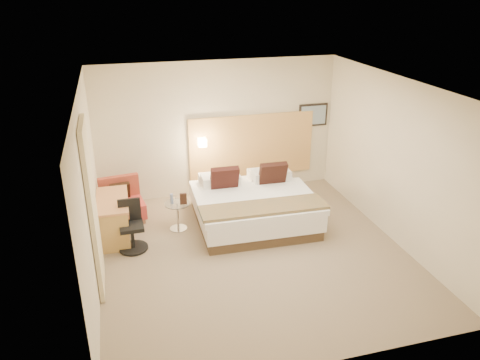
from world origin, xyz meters
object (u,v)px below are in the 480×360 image
object	(u,v)px
desk_chair	(132,230)
desk	(114,207)
bed	(253,205)
lounge_chair	(122,204)
side_table	(178,215)

from	to	relation	value
desk_chair	desk	bearing A→B (deg)	117.71
bed	lounge_chair	distance (m)	2.38
bed	lounge_chair	world-z (taller)	bed
side_table	desk_chair	xyz separation A→B (m)	(-0.81, -0.45, 0.06)
lounge_chair	side_table	xyz separation A→B (m)	(0.92, -0.65, -0.03)
desk	desk_chair	size ratio (longest dim) A/B	1.38
lounge_chair	desk_chair	distance (m)	1.11
side_table	desk_chair	distance (m)	0.93
side_table	desk_chair	size ratio (longest dim) A/B	0.61
desk_chair	bed	bearing A→B (deg)	10.08
side_table	desk	distance (m)	1.09
lounge_chair	desk_chair	size ratio (longest dim) A/B	0.98
bed	lounge_chair	bearing A→B (deg)	162.40
lounge_chair	side_table	bearing A→B (deg)	-35.49
side_table	desk_chair	bearing A→B (deg)	-150.88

